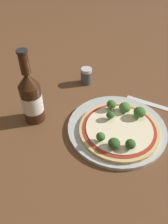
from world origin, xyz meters
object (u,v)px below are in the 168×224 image
pizza (119,129)px  fork (155,105)px  beer_bottle (31,97)px  pepper_shaker (86,76)px

pizza → fork: bearing=-1.0°
beer_bottle → fork: 0.40m
pizza → beer_bottle: beer_bottle is taller
pepper_shaker → fork: (0.07, -0.25, -0.03)m
beer_bottle → fork: size_ratio=1.19×
beer_bottle → pizza: bearing=-57.6°
beer_bottle → pepper_shaker: (0.25, 0.03, -0.05)m
pizza → beer_bottle: bearing=122.4°
pizza → pepper_shaker: bearing=66.2°
beer_bottle → fork: (0.32, -0.22, -0.08)m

